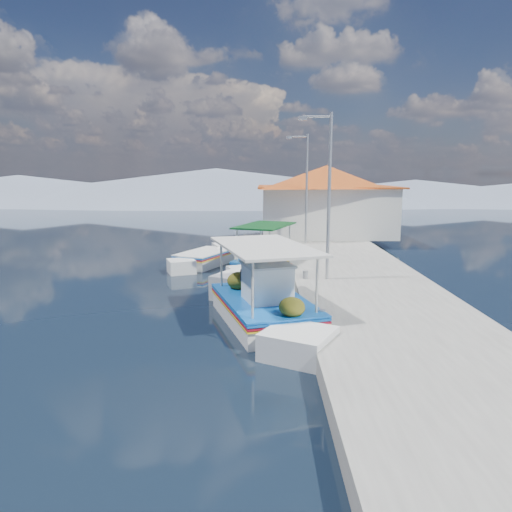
{
  "coord_description": "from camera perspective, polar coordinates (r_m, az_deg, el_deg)",
  "views": [
    {
      "loc": [
        2.24,
        -15.01,
        4.36
      ],
      "look_at": [
        1.95,
        2.34,
        1.3
      ],
      "focal_mm": 32.7,
      "sensor_mm": 36.0,
      "label": 1
    }
  ],
  "objects": [
    {
      "name": "main_caique",
      "position": [
        13.96,
        1.08,
        -6.06
      ],
      "size": [
        3.8,
        7.48,
        2.58
      ],
      "rotation": [
        0.0,
        0.0,
        -0.31
      ],
      "color": "white",
      "rests_on": "ground"
    },
    {
      "name": "lamp_post_far",
      "position": [
        26.11,
        6.01,
        8.84
      ],
      "size": [
        1.21,
        0.14,
        6.0
      ],
      "color": "#A5A8AD",
      "rests_on": "quay"
    },
    {
      "name": "mountain_ridge",
      "position": [
        71.18,
        4.46,
        8.11
      ],
      "size": [
        171.4,
        96.0,
        5.5
      ],
      "color": "slate",
      "rests_on": "ground"
    },
    {
      "name": "quay",
      "position": [
        21.72,
        10.64,
        -1.08
      ],
      "size": [
        5.0,
        44.0,
        0.5
      ],
      "primitive_type": "cube",
      "color": "#A2A097",
      "rests_on": "ground"
    },
    {
      "name": "lamp_post_near",
      "position": [
        17.17,
        8.64,
        8.2
      ],
      "size": [
        1.21,
        0.14,
        6.0
      ],
      "color": "#A5A8AD",
      "rests_on": "quay"
    },
    {
      "name": "caique_blue_hull",
      "position": [
        22.73,
        -6.34,
        -0.41
      ],
      "size": [
        3.15,
        5.17,
        1.01
      ],
      "rotation": [
        0.0,
        0.0,
        0.42
      ],
      "color": "white",
      "rests_on": "ground"
    },
    {
      "name": "harbor_building",
      "position": [
        30.31,
        8.52,
        6.9
      ],
      "size": [
        10.49,
        10.49,
        4.4
      ],
      "color": "white",
      "rests_on": "quay"
    },
    {
      "name": "ground",
      "position": [
        15.79,
        -7.27,
        -6.11
      ],
      "size": [
        160.0,
        160.0,
        0.0
      ],
      "primitive_type": "plane",
      "color": "black",
      "rests_on": "ground"
    },
    {
      "name": "caique_green_canopy",
      "position": [
        21.09,
        1.0,
        -0.95
      ],
      "size": [
        3.28,
        5.93,
        2.37
      ],
      "rotation": [
        0.0,
        0.0,
        0.35
      ],
      "color": "white",
      "rests_on": "ground"
    },
    {
      "name": "bollards",
      "position": [
        20.65,
        5.27,
        -0.38
      ],
      "size": [
        0.2,
        17.2,
        0.3
      ],
      "color": "#A5A8AD",
      "rests_on": "quay"
    }
  ]
}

